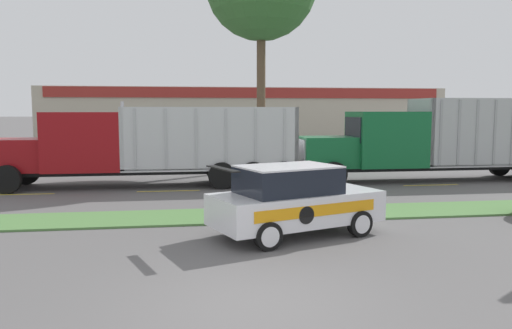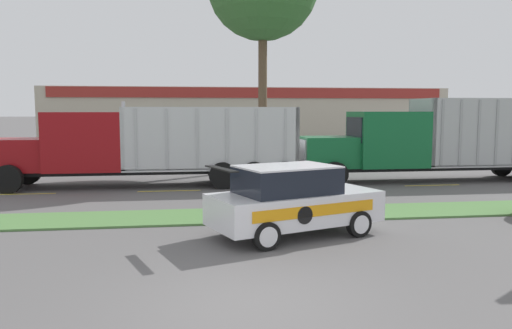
# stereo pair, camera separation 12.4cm
# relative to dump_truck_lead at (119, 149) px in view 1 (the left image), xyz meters

# --- Properties ---
(ground_plane) EXTENTS (600.00, 600.00, 0.00)m
(ground_plane) POSITION_rel_dump_truck_lead_xyz_m (3.64, -13.21, -1.56)
(ground_plane) COLOR #5B5959
(grass_verge) EXTENTS (120.00, 2.10, 0.06)m
(grass_verge) POSITION_rel_dump_truck_lead_xyz_m (3.64, -6.48, -1.53)
(grass_verge) COLOR #517F42
(grass_verge) RESTS_ON ground_plane
(centre_line_3) EXTENTS (2.40, 0.14, 0.01)m
(centre_line_3) POSITION_rel_dump_truck_lead_xyz_m (-3.39, -1.43, -1.56)
(centre_line_3) COLOR yellow
(centre_line_3) RESTS_ON ground_plane
(centre_line_4) EXTENTS (2.40, 0.14, 0.01)m
(centre_line_4) POSITION_rel_dump_truck_lead_xyz_m (2.01, -1.43, -1.56)
(centre_line_4) COLOR yellow
(centre_line_4) RESTS_ON ground_plane
(centre_line_5) EXTENTS (2.40, 0.14, 0.01)m
(centre_line_5) POSITION_rel_dump_truck_lead_xyz_m (7.41, -1.43, -1.56)
(centre_line_5) COLOR yellow
(centre_line_5) RESTS_ON ground_plane
(centre_line_6) EXTENTS (2.40, 0.14, 0.01)m
(centre_line_6) POSITION_rel_dump_truck_lead_xyz_m (12.81, -1.43, -1.56)
(centre_line_6) COLOR yellow
(centre_line_6) RESTS_ON ground_plane
(dump_truck_lead) EXTENTS (12.41, 2.72, 3.45)m
(dump_truck_lead) POSITION_rel_dump_truck_lead_xyz_m (0.00, 0.00, 0.00)
(dump_truck_lead) COLOR black
(dump_truck_lead) RESTS_ON ground_plane
(dump_truck_mid) EXTENTS (11.87, 2.59, 3.62)m
(dump_truck_mid) POSITION_rel_dump_truck_lead_xyz_m (12.55, -0.12, 0.08)
(dump_truck_mid) COLOR black
(dump_truck_mid) RESTS_ON ground_plane
(rally_car) EXTENTS (4.55, 3.13, 1.79)m
(rally_car) POSITION_rel_dump_truck_lead_xyz_m (5.28, -8.91, -0.67)
(rally_car) COLOR white
(rally_car) RESTS_ON ground_plane
(store_building_backdrop) EXTENTS (32.87, 12.10, 4.98)m
(store_building_backdrop) POSITION_rel_dump_truck_lead_xyz_m (7.92, 24.60, 0.93)
(store_building_backdrop) COLOR #BCB29E
(store_building_backdrop) RESTS_ON ground_plane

